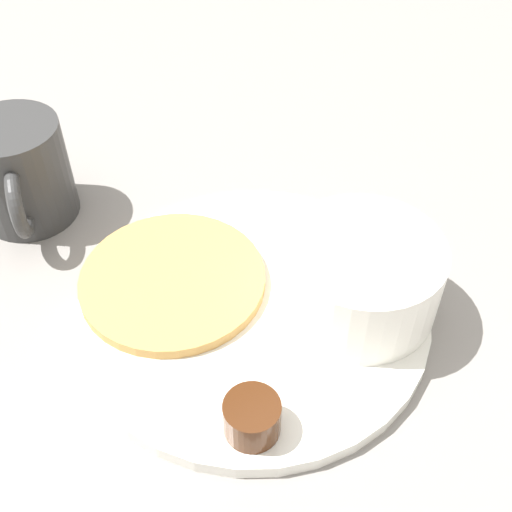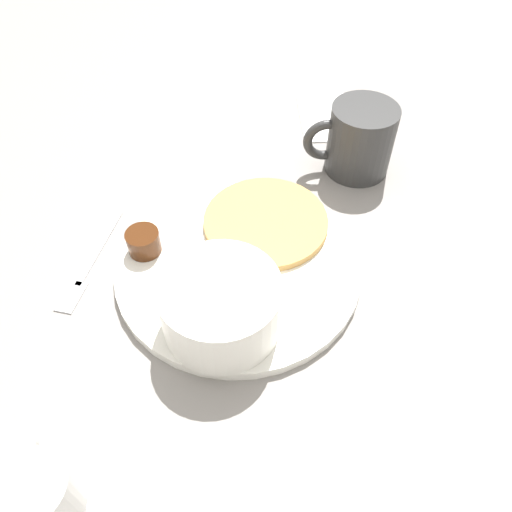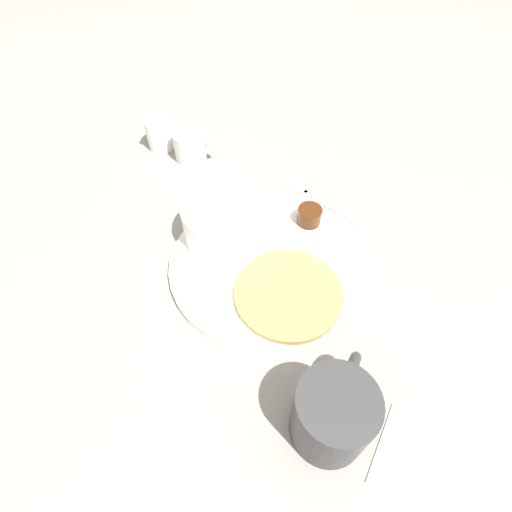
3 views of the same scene
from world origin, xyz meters
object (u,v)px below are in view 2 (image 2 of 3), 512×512
Objects in this scene: creamer_pitcher_near at (39,495)px; coffee_mug at (359,140)px; bowl at (221,304)px; plate at (238,266)px; fork at (86,271)px.

coffee_mug is at bearing 125.38° from creamer_pitcher_near.
plate is at bearing 150.58° from bowl.
plate is 2.31× the size of bowl.
plate is 3.29× the size of creamer_pitcher_near.
bowl is 0.17m from fork.
coffee_mug reaches higher than fork.
fork is at bearing -80.15° from coffee_mug.
bowl is 0.21m from creamer_pitcher_near.
bowl is at bearing 44.91° from fork.
bowl is (0.07, -0.04, 0.04)m from plate.
creamer_pitcher_near is at bearing -13.54° from fork.
coffee_mug reaches higher than bowl.
creamer_pitcher_near is (0.18, -0.21, 0.02)m from plate.
fork is (-0.05, -0.16, -0.00)m from plate.
coffee_mug is (-0.11, 0.20, 0.04)m from plate.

